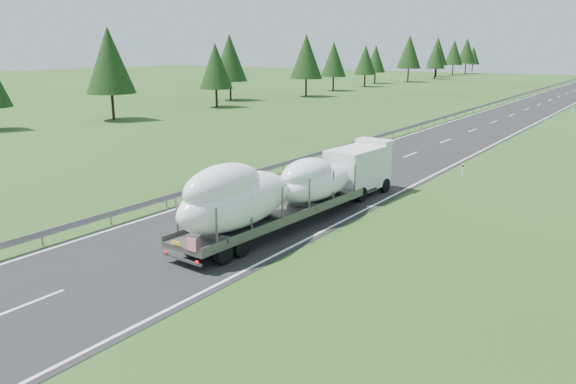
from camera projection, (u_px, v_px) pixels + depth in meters
The scene contains 5 objects.
ground at pixel (27, 305), 20.70m from camera, with size 400.00×400.00×0.00m, color #224416.
road_surface at pixel (551, 100), 100.41m from camera, with size 10.00×400.00×0.02m, color black.
guardrail at pixel (520, 95), 103.12m from camera, with size 0.10×400.00×0.76m.
tree_line_left at pixel (319, 57), 115.66m from camera, with size 12.94×242.04×12.35m.
boat_truck at pixel (290, 186), 29.41m from camera, with size 3.26×18.28×4.16m.
Camera 1 is at (18.70, -10.18, 9.23)m, focal length 35.00 mm.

